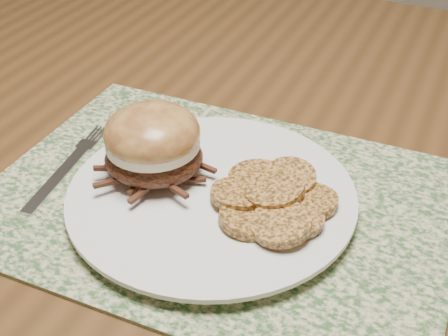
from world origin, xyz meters
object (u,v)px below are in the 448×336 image
at_px(pork_sandwich, 153,143).
at_px(fork, 68,166).
at_px(dinner_plate, 212,198).
at_px(dining_table, 131,141).

distance_m(pork_sandwich, fork, 0.11).
bearing_deg(dinner_plate, fork, -178.20).
xyz_separation_m(dining_table, dinner_plate, (0.20, -0.17, 0.09)).
distance_m(dinner_plate, pork_sandwich, 0.08).
relative_size(pork_sandwich, fork, 0.72).
xyz_separation_m(pork_sandwich, fork, (-0.10, -0.01, -0.05)).
bearing_deg(pork_sandwich, dinner_plate, -19.99).
xyz_separation_m(dinner_plate, fork, (-0.16, -0.01, -0.01)).
height_order(dinner_plate, pork_sandwich, pork_sandwich).
bearing_deg(dining_table, fork, -77.46).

